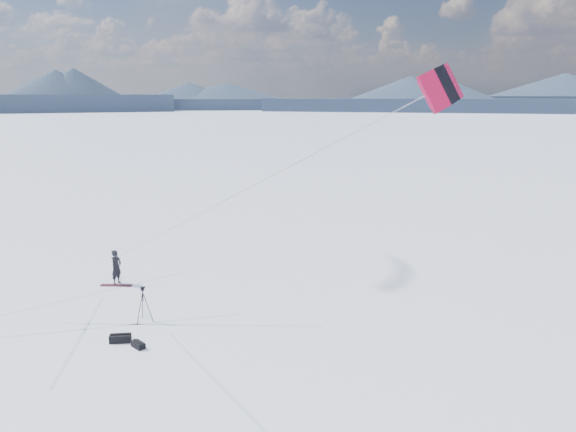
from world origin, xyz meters
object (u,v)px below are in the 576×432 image
at_px(snowkiter, 118,284).
at_px(gear_bag_a, 120,338).
at_px(gear_bag_b, 138,345).
at_px(snowboard, 116,285).
at_px(tripod, 143,299).

height_order(snowkiter, gear_bag_a, snowkiter).
bearing_deg(gear_bag_a, gear_bag_b, -37.16).
xyz_separation_m(gear_bag_a, gear_bag_b, (0.94, -0.18, -0.04)).
bearing_deg(snowboard, snowkiter, 97.75).
bearing_deg(tripod, snowboard, 123.66).
xyz_separation_m(snowkiter, gear_bag_b, (5.27, -5.83, 0.12)).
bearing_deg(gear_bag_a, snowkiter, 101.38).
height_order(gear_bag_a, gear_bag_b, gear_bag_a).
bearing_deg(snowkiter, tripod, -129.69).
height_order(tripod, gear_bag_b, tripod).
height_order(tripod, gear_bag_a, tripod).
relative_size(gear_bag_a, gear_bag_b, 1.30).
height_order(snowboard, gear_bag_a, gear_bag_a).
bearing_deg(gear_bag_b, snowkiter, 157.88).
distance_m(snowboard, gear_bag_a, 6.86).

